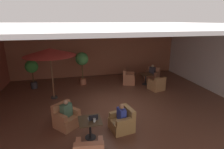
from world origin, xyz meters
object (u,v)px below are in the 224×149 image
Objects in this scene: armchair_front_left_south at (66,118)px; patron_blue_shirt at (152,70)px; armchair_front_right_south at (152,75)px; armchair_front_left_east at (122,122)px; patron_by_window at (66,109)px; iced_drink_cup at (94,120)px; cafe_table_front_right at (146,77)px; armchair_front_right_north at (128,78)px; armchair_front_right_east at (157,85)px; potted_tree_mid_left at (32,69)px; patron_with_friend at (122,113)px; patio_umbrella_tall_red at (50,52)px; potted_tree_left_corner at (82,61)px; open_laptop at (93,118)px; cafe_table_front_left at (90,124)px.

armchair_front_left_south is 6.90m from patron_blue_shirt.
armchair_front_left_east is at bearing -125.34° from armchair_front_right_south.
armchair_front_left_east is at bearing -19.05° from patron_by_window.
armchair_front_left_east is at bearing 17.72° from iced_drink_cup.
cafe_table_front_right is (2.74, 4.27, 0.19)m from armchair_front_left_east.
cafe_table_front_right is at bearing -19.87° from armchair_front_right_north.
armchair_front_right_north is at bearing 160.13° from cafe_table_front_right.
iced_drink_cup is at bearing -138.29° from armchair_front_right_east.
potted_tree_mid_left is 6.14m from iced_drink_cup.
armchair_front_right_south is 1.68× the size of patron_by_window.
potted_tree_mid_left is 6.38m from patron_with_friend.
armchair_front_right_east is at bearing -15.56° from potted_tree_mid_left.
patron_blue_shirt is (5.44, 4.24, 0.36)m from armchair_front_left_south.
patron_by_window reaches higher than patron_blue_shirt.
armchair_front_right_south is 0.43× the size of patio_umbrella_tall_red.
iced_drink_cup is (-2.81, -4.96, 0.39)m from armchair_front_right_north.
potted_tree_left_corner is 1.20× the size of potted_tree_mid_left.
armchair_front_right_east is at bearing -48.30° from armchair_front_right_north.
patron_blue_shirt is at bearing 41.84° from cafe_table_front_right.
iced_drink_cup is at bearing -119.51° from armchair_front_right_north.
potted_tree_mid_left is 6.01m from open_laptop.
open_laptop is at bearing -139.48° from armchair_front_right_east.
cafe_table_front_left is 1.21m from armchair_front_left_east.
patron_by_window is at bearing -101.72° from potted_tree_left_corner.
armchair_front_right_north reaches higher than cafe_table_front_left.
patron_with_friend is (-0.04, -0.01, 0.37)m from armchair_front_left_east.
patio_umbrella_tall_red is 4.38m from iced_drink_cup.
iced_drink_cup is at bearing -48.68° from patron_by_window.
armchair_front_right_south is 0.38m from patron_blue_shirt.
open_laptop is at bearing 97.96° from iced_drink_cup.
cafe_table_front_right is at bearing -138.16° from armchair_front_right_south.
armchair_front_right_south is at bearing 49.26° from iced_drink_cup.
armchair_front_right_north is 1.53× the size of patron_blue_shirt.
cafe_table_front_right is 1.02m from patron_blue_shirt.
cafe_table_front_left is 0.38× the size of potted_tree_left_corner.
open_laptop is at bearing -120.34° from armchair_front_right_north.
cafe_table_front_right is 0.85× the size of armchair_front_right_east.
patron_by_window is at bearing 134.76° from open_laptop.
potted_tree_mid_left is (-6.77, 1.88, 0.86)m from armchair_front_right_east.
patio_umbrella_tall_red is 7.77× the size of open_laptop.
armchair_front_left_south is (-0.78, 0.90, -0.20)m from cafe_table_front_left.
armchair_front_right_south is (3.52, 4.96, -0.01)m from armchair_front_left_east.
cafe_table_front_left is 6.94m from patron_blue_shirt.
patron_by_window reaches higher than armchair_front_right_south.
armchair_front_right_north is 5.63m from potted_tree_mid_left.
potted_tree_mid_left is 2.68× the size of patron_with_friend.
patio_umbrella_tall_red reaches higher than cafe_table_front_right.
potted_tree_mid_left is at bearing 164.44° from armchair_front_right_east.
armchair_front_left_south is at bearing -142.03° from armchair_front_right_south.
armchair_front_right_south is 1.76× the size of patron_with_friend.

